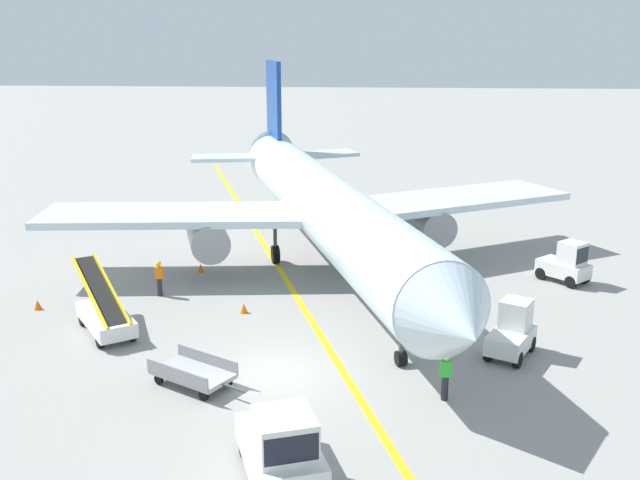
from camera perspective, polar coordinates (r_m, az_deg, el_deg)
ground_plane at (r=26.71m, az=-3.79°, el=-10.39°), size 300.00×300.00×0.00m
taxi_line_yellow at (r=31.13m, az=-0.59°, el=-6.43°), size 25.40×76.05×0.01m
airliner at (r=37.32m, az=0.17°, el=2.82°), size 27.65×34.42×10.10m
pushback_tug at (r=20.53m, az=-3.01°, el=-15.83°), size 3.01×4.03×2.20m
baggage_tug_near_wing at (r=28.76m, az=14.76°, el=-6.91°), size 2.25×2.73×2.10m
baggage_tug_by_cargo_door at (r=37.77m, az=18.64°, el=-1.78°), size 2.59×2.64×2.10m
belt_loader_forward_hold at (r=31.18m, az=-16.41°, el=-5.54°), size 3.94×4.79×2.59m
baggage_cart_loaded at (r=26.05m, az=-9.86°, el=-10.17°), size 3.66×2.74×0.94m
ground_crew_marshaller at (r=24.90m, az=9.74°, el=-10.29°), size 0.36×0.24×1.70m
ground_crew_wing_walker at (r=34.74m, az=-12.42°, el=-2.84°), size 0.36×0.24×1.70m
safety_cone_nose_left at (r=38.01m, az=-9.29°, el=-2.16°), size 0.36×0.36×0.44m
safety_cone_nose_right at (r=40.57m, az=-9.19°, el=-1.01°), size 0.36×0.36×0.44m
safety_cone_wingtip_right at (r=32.28m, az=-5.96°, el=-5.29°), size 0.36×0.36×0.44m
safety_cone_tail_area at (r=34.82m, az=-21.13°, el=-4.72°), size 0.36×0.36×0.44m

